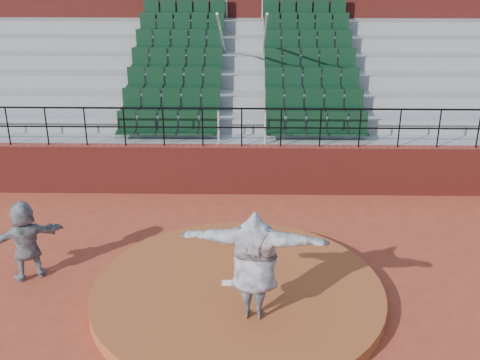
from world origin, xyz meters
TOP-DOWN VIEW (x-y plane):
  - ground at (0.00, 0.00)m, footprint 90.00×90.00m
  - pitchers_mound at (0.00, 0.00)m, footprint 5.50×5.50m
  - pitching_rubber at (0.00, 0.15)m, footprint 0.60×0.15m
  - boundary_wall at (0.00, 5.00)m, footprint 24.00×0.30m
  - wall_railing at (0.00, 5.00)m, footprint 24.04×0.05m
  - seating_deck at (0.00, 8.65)m, footprint 24.00×5.97m
  - press_box_facade at (0.00, 12.60)m, footprint 24.00×3.00m
  - pitcher at (0.30, -0.84)m, footprint 2.52×0.95m
  - fielder at (-4.19, 0.73)m, footprint 1.59×1.15m

SIDE VIEW (x-z plane):
  - ground at x=0.00m, z-range 0.00..0.00m
  - pitchers_mound at x=0.00m, z-range 0.00..0.25m
  - pitching_rubber at x=0.00m, z-range 0.25..0.28m
  - boundary_wall at x=0.00m, z-range 0.00..1.30m
  - fielder at x=-4.19m, z-range 0.00..1.66m
  - pitcher at x=0.30m, z-range 0.25..2.25m
  - seating_deck at x=0.00m, z-range -0.88..3.75m
  - wall_railing at x=0.00m, z-range 1.52..2.54m
  - press_box_facade at x=0.00m, z-range 0.00..7.10m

